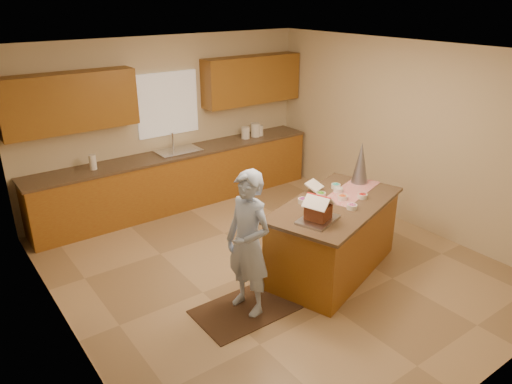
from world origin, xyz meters
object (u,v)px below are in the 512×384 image
(tinsel_tree, at_px, (361,163))
(boy, at_px, (248,244))
(island_base, at_px, (333,239))
(gingerbread_house, at_px, (318,210))

(tinsel_tree, bearing_deg, boy, -170.50)
(tinsel_tree, xyz_separation_m, boy, (-2.08, -0.35, -0.39))
(island_base, height_order, tinsel_tree, tinsel_tree)
(island_base, bearing_deg, tinsel_tree, 3.67)
(boy, xyz_separation_m, gingerbread_house, (0.83, -0.18, 0.24))
(gingerbread_house, bearing_deg, tinsel_tree, 22.92)
(island_base, xyz_separation_m, gingerbread_house, (-0.51, -0.23, 0.62))
(boy, bearing_deg, gingerbread_house, 68.87)
(boy, height_order, gingerbread_house, boy)
(island_base, distance_m, gingerbread_house, 0.84)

